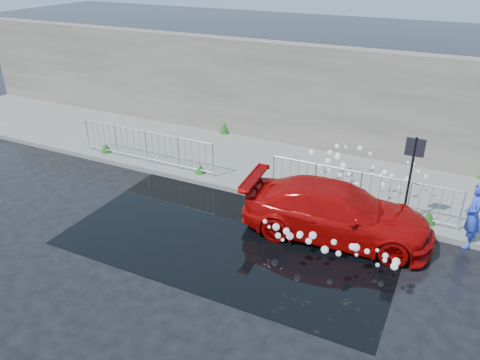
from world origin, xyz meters
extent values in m
plane|color=black|center=(0.00, 0.00, 0.00)|extent=(90.00, 90.00, 0.00)
cube|color=slate|center=(0.00, 5.00, 0.07)|extent=(30.00, 4.00, 0.15)
cube|color=slate|center=(0.00, 3.00, 0.08)|extent=(30.00, 0.25, 0.16)
cube|color=#5D574E|center=(0.00, 7.20, 1.90)|extent=(30.00, 0.60, 3.50)
cube|color=black|center=(0.50, 1.00, 0.01)|extent=(8.00, 5.00, 0.01)
cylinder|color=black|center=(4.20, 3.10, 1.25)|extent=(0.06, 0.06, 2.50)
cube|color=black|center=(4.20, 3.10, 2.25)|extent=(0.45, 0.04, 0.45)
cylinder|color=silver|center=(-6.50, 3.35, 0.70)|extent=(0.05, 0.05, 1.10)
cylinder|color=silver|center=(-1.50, 3.35, 0.70)|extent=(0.05, 0.05, 1.10)
cylinder|color=silver|center=(-4.00, 3.35, 1.22)|extent=(5.00, 0.04, 0.04)
cylinder|color=silver|center=(-4.00, 3.35, 0.27)|extent=(5.00, 0.04, 0.04)
cylinder|color=silver|center=(0.50, 3.35, 0.70)|extent=(0.05, 0.05, 1.10)
cylinder|color=silver|center=(5.50, 3.35, 0.70)|extent=(0.05, 0.05, 1.10)
cylinder|color=silver|center=(3.00, 3.35, 1.22)|extent=(5.00, 0.04, 0.04)
cylinder|color=silver|center=(3.00, 3.35, 0.27)|extent=(5.00, 0.04, 0.04)
cone|color=#185316|center=(-5.80, 3.40, 0.31)|extent=(0.40, 0.40, 0.32)
cone|color=#185316|center=(-2.00, 3.40, 0.28)|extent=(0.36, 0.36, 0.27)
cone|color=#185316|center=(1.20, 3.40, 0.33)|extent=(0.44, 0.44, 0.35)
cone|color=#185316|center=(4.80, 3.40, 0.32)|extent=(0.38, 0.38, 0.34)
cone|color=#185316|center=(-3.00, 6.90, 0.37)|extent=(0.42, 0.42, 0.43)
sphere|color=white|center=(3.43, 4.35, 0.91)|extent=(0.14, 0.14, 0.14)
sphere|color=white|center=(1.96, 4.82, 0.98)|extent=(0.14, 0.14, 0.14)
sphere|color=white|center=(4.31, 3.48, 0.44)|extent=(0.07, 0.07, 0.07)
sphere|color=white|center=(1.04, 3.24, 0.20)|extent=(0.08, 0.08, 0.08)
sphere|color=white|center=(4.20, 3.45, 0.39)|extent=(0.11, 0.11, 0.11)
sphere|color=white|center=(3.34, 4.40, 0.76)|extent=(0.11, 0.11, 0.11)
sphere|color=white|center=(1.68, 4.94, 0.95)|extent=(0.15, 0.15, 0.15)
sphere|color=white|center=(1.55, 3.37, 0.34)|extent=(0.13, 0.13, 0.13)
sphere|color=white|center=(3.47, 3.99, 0.70)|extent=(0.13, 0.13, 0.13)
sphere|color=white|center=(2.48, 5.35, 1.09)|extent=(0.15, 0.15, 0.15)
sphere|color=white|center=(1.73, 4.01, 0.70)|extent=(0.08, 0.08, 0.08)
sphere|color=white|center=(1.75, 4.52, 0.85)|extent=(0.16, 0.16, 0.16)
sphere|color=white|center=(1.67, 3.46, 0.61)|extent=(0.18, 0.18, 0.18)
sphere|color=white|center=(4.05, 4.33, 0.85)|extent=(0.14, 0.14, 0.14)
sphere|color=white|center=(4.50, 4.57, 0.91)|extent=(0.10, 0.10, 0.10)
sphere|color=white|center=(1.04, 3.54, 0.49)|extent=(0.16, 0.16, 0.16)
sphere|color=white|center=(3.10, 3.58, 0.51)|extent=(0.13, 0.13, 0.13)
sphere|color=white|center=(1.75, 3.53, 0.57)|extent=(0.14, 0.14, 0.14)
sphere|color=white|center=(1.89, 3.14, 0.30)|extent=(0.15, 0.15, 0.15)
sphere|color=white|center=(3.13, 4.20, 0.87)|extent=(0.07, 0.07, 0.07)
sphere|color=white|center=(1.39, 3.83, 0.55)|extent=(0.08, 0.08, 0.08)
sphere|color=white|center=(2.28, 3.96, 0.74)|extent=(0.13, 0.13, 0.13)
sphere|color=white|center=(3.85, 3.27, 0.48)|extent=(0.12, 0.12, 0.12)
sphere|color=white|center=(1.90, 3.65, 0.51)|extent=(0.13, 0.13, 0.13)
sphere|color=white|center=(1.97, 4.76, 0.93)|extent=(0.18, 0.18, 0.18)
sphere|color=white|center=(1.82, 5.18, 1.10)|extent=(0.14, 0.14, 0.14)
sphere|color=white|center=(1.18, 4.69, 0.96)|extent=(0.17, 0.17, 0.17)
sphere|color=white|center=(1.55, 2.79, 0.28)|extent=(0.07, 0.07, 0.07)
sphere|color=white|center=(1.61, 4.17, 0.80)|extent=(0.10, 0.10, 0.10)
sphere|color=white|center=(2.84, 5.17, 1.04)|extent=(0.11, 0.11, 0.11)
sphere|color=white|center=(2.07, 5.27, 1.09)|extent=(0.09, 0.09, 0.09)
sphere|color=white|center=(2.23, 4.49, 0.81)|extent=(0.17, 0.17, 0.17)
sphere|color=white|center=(3.63, 4.36, 0.85)|extent=(0.11, 0.11, 0.11)
sphere|color=white|center=(3.93, 4.98, 1.06)|extent=(0.09, 0.09, 0.09)
sphere|color=white|center=(2.80, 3.76, 0.65)|extent=(0.15, 0.15, 0.15)
sphere|color=white|center=(3.93, 3.91, 0.76)|extent=(0.09, 0.09, 0.09)
sphere|color=white|center=(1.87, 4.26, 0.69)|extent=(0.10, 0.10, 0.10)
sphere|color=white|center=(1.42, 3.12, 0.45)|extent=(0.12, 0.12, 0.12)
sphere|color=white|center=(3.05, 4.66, 0.85)|extent=(0.09, 0.09, 0.09)
sphere|color=white|center=(4.11, 3.42, 0.42)|extent=(0.17, 0.17, 0.17)
sphere|color=white|center=(4.11, 5.01, 1.03)|extent=(0.07, 0.07, 0.07)
sphere|color=white|center=(1.69, 3.70, 0.58)|extent=(0.06, 0.06, 0.06)
sphere|color=white|center=(4.52, 2.94, 0.24)|extent=(0.12, 0.12, 0.12)
sphere|color=white|center=(4.26, 4.82, 0.92)|extent=(0.09, 0.09, 0.09)
sphere|color=white|center=(2.49, 3.26, 0.36)|extent=(0.15, 0.15, 0.15)
sphere|color=white|center=(3.49, 4.02, 0.65)|extent=(0.07, 0.07, 0.07)
sphere|color=white|center=(2.49, 4.15, 0.73)|extent=(0.11, 0.11, 0.11)
sphere|color=white|center=(3.63, 0.37, 0.71)|extent=(0.07, 0.07, 0.07)
sphere|color=white|center=(3.11, -0.26, 1.07)|extent=(0.16, 0.16, 0.16)
sphere|color=white|center=(2.15, 0.08, 1.05)|extent=(0.15, 0.15, 0.15)
sphere|color=white|center=(3.50, 0.54, 0.77)|extent=(0.15, 0.15, 0.15)
sphere|color=white|center=(3.82, 0.48, 0.79)|extent=(0.12, 0.12, 0.12)
sphere|color=white|center=(4.03, 0.89, 0.24)|extent=(0.10, 0.10, 0.10)
sphere|color=white|center=(2.18, 0.26, 0.82)|extent=(0.16, 0.16, 0.16)
sphere|color=white|center=(2.63, 0.20, 0.86)|extent=(0.14, 0.14, 0.14)
sphere|color=white|center=(2.26, 0.71, 0.63)|extent=(0.15, 0.15, 0.15)
sphere|color=white|center=(2.15, -0.10, 0.93)|extent=(0.08, 0.08, 0.08)
sphere|color=white|center=(4.04, 0.37, 0.95)|extent=(0.08, 0.08, 0.08)
sphere|color=white|center=(3.56, 0.62, 0.72)|extent=(0.17, 0.17, 0.17)
sphere|color=white|center=(4.44, -0.03, 0.95)|extent=(0.15, 0.15, 0.15)
sphere|color=white|center=(1.45, 0.81, 0.55)|extent=(0.08, 0.08, 0.08)
sphere|color=white|center=(1.59, 0.91, 0.53)|extent=(0.18, 0.18, 0.18)
sphere|color=white|center=(4.25, -0.03, 1.03)|extent=(0.09, 0.09, 0.09)
sphere|color=white|center=(4.14, 1.08, 0.40)|extent=(0.13, 0.13, 0.13)
sphere|color=white|center=(4.45, 0.18, 0.93)|extent=(0.16, 0.16, 0.16)
sphere|color=white|center=(2.65, 0.39, 0.91)|extent=(0.17, 0.17, 0.17)
sphere|color=white|center=(2.38, 0.29, 0.88)|extent=(0.13, 0.13, 0.13)
sphere|color=white|center=(2.05, -0.14, 1.04)|extent=(0.13, 0.13, 0.13)
sphere|color=white|center=(1.36, 0.78, 0.70)|extent=(0.11, 0.11, 0.11)
sphere|color=white|center=(3.33, 0.01, 0.88)|extent=(0.12, 0.12, 0.12)
sphere|color=white|center=(3.02, 0.84, 0.57)|extent=(0.14, 0.14, 0.14)
imported|color=#AC0706|center=(2.75, 2.00, 0.67)|extent=(4.80, 2.29, 1.35)
imported|color=blue|center=(5.75, 3.00, 0.84)|extent=(0.50, 0.67, 1.68)
camera|label=1|loc=(5.03, -7.98, 6.48)|focal=35.00mm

